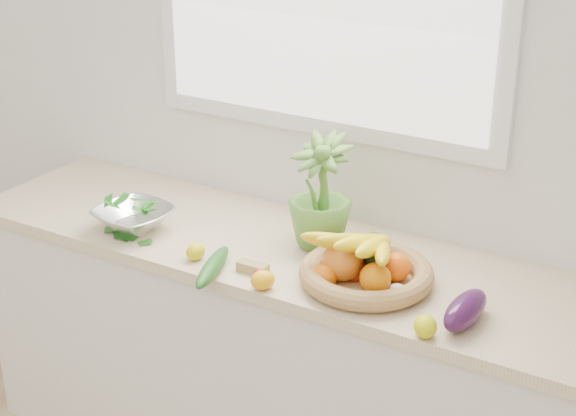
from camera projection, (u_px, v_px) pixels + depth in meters
The scene contains 18 objects.
back_wall at pixel (324, 90), 2.95m from camera, with size 4.50×0.02×2.70m, color white.
counter_cabinet at pixel (279, 365), 3.09m from camera, with size 2.20×0.58×0.86m, color silver.
countertop at pixel (278, 250), 2.91m from camera, with size 2.24×0.62×0.04m, color beige.
orange_loose at pixel (324, 277), 2.61m from camera, with size 0.08×0.08×0.08m, color orange.
lemon_a at pixel (196, 252), 2.79m from camera, with size 0.06×0.07×0.06m, color #D3C30B.
lemon_b at pixel (263, 280), 2.61m from camera, with size 0.06×0.07×0.06m, color #FDB20D.
lemon_c at pixel (425, 326), 2.37m from camera, with size 0.06×0.08×0.06m, color #D4CD0B.
apple at pixel (355, 270), 2.65m from camera, with size 0.07×0.07×0.07m, color #B02B0E.
ginger at pixel (253, 268), 2.71m from camera, with size 0.10×0.04×0.03m, color tan.
garlic_a at pixel (397, 291), 2.56m from camera, with size 0.05×0.05×0.05m, color silver.
garlic_b at pixel (331, 258), 2.76m from camera, with size 0.05×0.05×0.05m, color white.
garlic_c at pixel (321, 277), 2.65m from camera, with size 0.05×0.05×0.04m, color white.
eggplant at pixel (465, 310), 2.42m from camera, with size 0.08×0.22×0.09m, color #340F38.
cucumber at pixel (213, 267), 2.70m from camera, with size 0.05×0.28×0.05m, color #174E16.
radish at pixel (259, 273), 2.68m from camera, with size 0.03×0.03×0.03m, color red.
potted_herb at pixel (320, 190), 2.81m from camera, with size 0.21×0.21×0.37m, color #578B32.
fruit_basket at pixel (365, 267), 2.63m from camera, with size 0.50×0.50×0.20m.
colander_with_spinach at pixel (133, 213), 2.97m from camera, with size 0.28×0.28×0.13m.
Camera 1 is at (1.36, -0.27, 2.18)m, focal length 55.00 mm.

